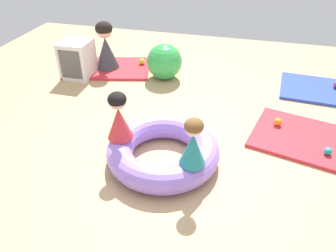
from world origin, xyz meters
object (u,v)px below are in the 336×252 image
at_px(play_ball_yellow, 142,61).
at_px(adult_seated, 106,46).
at_px(child_in_teal, 193,142).
at_px(storage_cube, 77,60).
at_px(exercise_ball_large, 164,62).
at_px(inflatable_cushion, 163,151).
at_px(play_ball_orange, 278,122).
at_px(child_in_red, 119,116).
at_px(play_ball_teal, 328,151).

bearing_deg(play_ball_yellow, adult_seated, -153.38).
xyz_separation_m(child_in_teal, storage_cube, (-2.16, 1.90, -0.22)).
xyz_separation_m(adult_seated, play_ball_yellow, (0.50, 0.25, -0.31)).
relative_size(play_ball_yellow, exercise_ball_large, 0.18).
xyz_separation_m(inflatable_cushion, adult_seated, (-1.48, 2.00, 0.26)).
height_order(inflatable_cushion, play_ball_orange, inflatable_cushion).
relative_size(inflatable_cushion, child_in_red, 2.28).
relative_size(child_in_teal, play_ball_yellow, 4.93).
bearing_deg(inflatable_cushion, child_in_red, -173.58).
distance_m(inflatable_cushion, child_in_teal, 0.57).
distance_m(child_in_red, adult_seated, 2.30).
xyz_separation_m(adult_seated, play_ball_teal, (3.15, -1.51, -0.32)).
bearing_deg(child_in_red, play_ball_orange, -88.52).
distance_m(child_in_red, storage_cube, 2.18).
bearing_deg(adult_seated, child_in_teal, 170.35).
xyz_separation_m(child_in_teal, exercise_ball_large, (-0.85, 2.19, -0.23)).
bearing_deg(inflatable_cushion, storage_cube, 138.01).
bearing_deg(adult_seated, play_ball_yellow, -111.97).
height_order(inflatable_cushion, child_in_red, child_in_red).
bearing_deg(play_ball_orange, play_ball_yellow, 148.48).
bearing_deg(play_ball_teal, play_ball_yellow, 146.44).
relative_size(play_ball_orange, storage_cube, 0.17).
relative_size(child_in_red, adult_seated, 0.69).
xyz_separation_m(child_in_teal, play_ball_teal, (1.32, 0.76, -0.42)).
xyz_separation_m(child_in_red, play_ball_yellow, (-0.54, 2.30, -0.43)).
relative_size(child_in_teal, play_ball_orange, 5.12).
relative_size(inflatable_cushion, play_ball_teal, 14.32).
distance_m(play_ball_orange, exercise_ball_large, 1.95).
bearing_deg(play_ball_teal, child_in_red, -165.55).
xyz_separation_m(child_in_red, play_ball_teal, (2.11, 0.54, -0.44)).
bearing_deg(child_in_teal, child_in_red, 25.40).
distance_m(inflatable_cushion, child_in_red, 0.58).
height_order(child_in_red, exercise_ball_large, child_in_red).
bearing_deg(exercise_ball_large, child_in_red, -87.97).
bearing_deg(child_in_red, play_ball_yellow, -16.85).
bearing_deg(adult_seated, play_ball_orange, -160.48).
bearing_deg(adult_seated, storage_cube, 89.50).
bearing_deg(child_in_teal, play_ball_teal, -109.31).
bearing_deg(play_ball_teal, storage_cube, 161.91).
distance_m(play_ball_yellow, play_ball_orange, 2.51).
relative_size(adult_seated, storage_cube, 1.32).
bearing_deg(exercise_ball_large, inflatable_cushion, -75.29).
xyz_separation_m(adult_seated, play_ball_orange, (2.64, -1.06, -0.31)).
bearing_deg(storage_cube, play_ball_yellow, 36.68).
height_order(exercise_ball_large, storage_cube, storage_cube).
xyz_separation_m(inflatable_cushion, child_in_teal, (0.35, -0.27, 0.37)).
xyz_separation_m(child_in_teal, play_ball_yellow, (-1.33, 2.52, -0.41)).
relative_size(inflatable_cushion, play_ball_yellow, 11.97).
bearing_deg(play_ball_orange, play_ball_teal, -41.20).
relative_size(child_in_red, storage_cube, 0.91).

